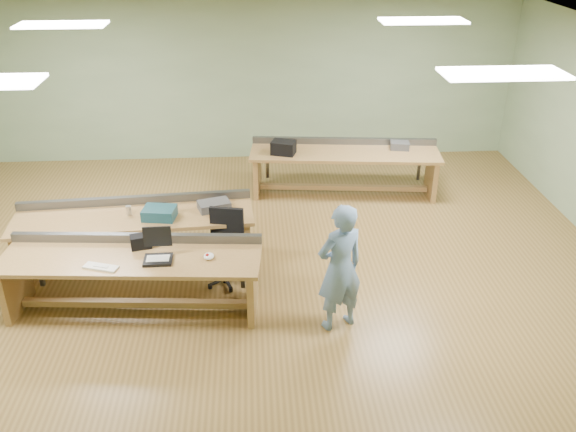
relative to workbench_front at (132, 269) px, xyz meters
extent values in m
plane|color=olive|center=(1.42, 0.98, -0.56)|extent=(10.00, 10.00, 0.00)
plane|color=silver|center=(1.42, 0.98, 2.44)|extent=(10.00, 10.00, 0.00)
cube|color=#89A27B|center=(1.42, 4.98, 0.94)|extent=(10.00, 0.04, 3.00)
cube|color=#89A27B|center=(1.42, -3.02, 0.94)|extent=(10.00, 0.04, 3.00)
cube|color=white|center=(-1.08, 2.48, 2.41)|extent=(1.20, 0.50, 0.03)
cube|color=white|center=(3.92, -0.52, 2.41)|extent=(1.20, 0.50, 0.03)
cube|color=white|center=(3.92, 2.48, 2.41)|extent=(1.20, 0.50, 0.03)
cube|color=#AB7C48|center=(0.00, -0.04, 0.16)|extent=(3.12, 1.06, 0.05)
cube|color=#AB7C48|center=(-1.43, 0.08, -0.21)|extent=(0.14, 0.72, 0.70)
cube|color=#AB7C48|center=(1.42, -0.15, -0.21)|extent=(0.14, 0.72, 0.70)
cube|color=#AB7C48|center=(0.00, -0.04, -0.46)|extent=(2.76, 0.32, 0.08)
cube|color=#4F5156|center=(0.03, 0.33, 0.24)|extent=(3.06, 0.33, 0.11)
cube|color=#AB7C48|center=(-0.13, 1.03, 0.16)|extent=(3.21, 1.07, 0.05)
cube|color=#AB7C48|center=(-1.61, 0.93, -0.21)|extent=(0.13, 0.75, 0.70)
cube|color=#AB7C48|center=(1.34, 1.14, -0.21)|extent=(0.13, 0.75, 0.70)
cube|color=#AB7C48|center=(-0.13, 1.03, -0.46)|extent=(2.86, 0.30, 0.08)
cube|color=#4F5156|center=(-0.16, 1.41, 0.24)|extent=(3.16, 0.31, 0.11)
cube|color=#AB7C48|center=(3.01, 3.18, 0.16)|extent=(3.22, 1.15, 0.05)
cube|color=#AB7C48|center=(1.54, 3.33, -0.21)|extent=(0.15, 0.75, 0.70)
cube|color=#AB7C48|center=(4.48, 3.03, -0.21)|extent=(0.15, 0.75, 0.70)
cube|color=#AB7C48|center=(3.01, 3.18, -0.46)|extent=(2.85, 0.39, 0.08)
cube|color=#4F5156|center=(3.05, 3.56, 0.24)|extent=(3.15, 0.40, 0.11)
imported|color=#6888AA|center=(2.41, -0.49, 0.23)|extent=(0.68, 0.58, 1.58)
cube|color=black|center=(0.34, -0.15, 0.21)|extent=(0.33, 0.27, 0.04)
cube|color=black|center=(0.34, -0.02, 0.45)|extent=(0.33, 0.02, 0.26)
cube|color=silver|center=(-0.29, -0.26, 0.20)|extent=(0.42, 0.25, 0.02)
ellipsoid|color=white|center=(0.92, -0.12, 0.22)|extent=(0.15, 0.17, 0.06)
cube|color=black|center=(0.10, 0.19, 0.27)|extent=(0.27, 0.21, 0.17)
cylinder|color=black|center=(1.07, 0.51, -0.32)|extent=(0.07, 0.07, 0.49)
cube|color=black|center=(1.07, 0.51, -0.05)|extent=(0.55, 0.55, 0.07)
cube|color=black|center=(1.11, 0.73, 0.21)|extent=(0.44, 0.14, 0.42)
cylinder|color=black|center=(1.07, 0.51, -0.53)|extent=(0.63, 0.63, 0.07)
cube|color=#153B46|center=(0.23, 0.95, 0.26)|extent=(0.46, 0.37, 0.15)
cube|color=#3B3B3D|center=(0.93, 1.17, 0.25)|extent=(0.48, 0.38, 0.11)
imported|color=#3B3B3D|center=(0.13, 1.01, 0.24)|extent=(0.14, 0.14, 0.10)
cylinder|color=#B6B6BB|center=(-0.19, 1.07, 0.25)|extent=(0.08, 0.08, 0.13)
cube|color=black|center=(1.98, 3.16, 0.30)|extent=(0.45, 0.38, 0.22)
cube|color=#3B3B3D|center=(3.95, 3.26, 0.25)|extent=(0.34, 0.28, 0.12)
camera|label=1|loc=(1.46, -6.26, 3.88)|focal=38.00mm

